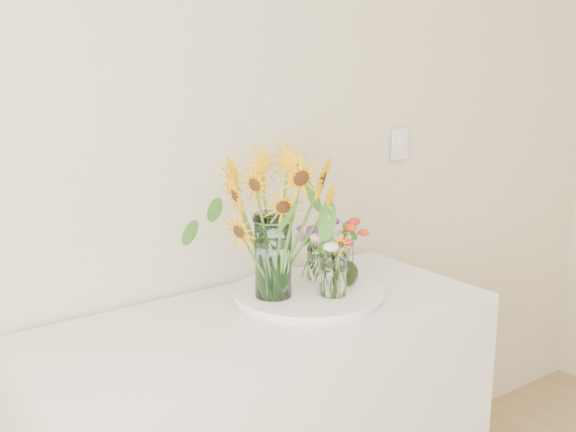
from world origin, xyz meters
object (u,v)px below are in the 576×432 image
(tray, at_px, (308,296))
(small_vase_a, at_px, (333,275))
(small_vase_b, at_px, (343,264))
(mason_jar, at_px, (273,256))
(small_vase_c, at_px, (317,263))

(tray, xyz_separation_m, small_vase_a, (0.03, -0.08, 0.08))
(tray, relative_size, small_vase_b, 3.06)
(small_vase_a, bearing_deg, mason_jar, 146.30)
(tray, relative_size, small_vase_c, 3.86)
(tray, bearing_deg, small_vase_a, -66.06)
(mason_jar, height_order, small_vase_a, mason_jar)
(small_vase_c, bearing_deg, mason_jar, -166.26)
(mason_jar, xyz_separation_m, small_vase_c, (0.21, 0.05, -0.07))
(small_vase_a, relative_size, small_vase_b, 0.94)
(mason_jar, relative_size, small_vase_a, 1.92)
(tray, distance_m, small_vase_c, 0.14)
(small_vase_a, height_order, small_vase_c, small_vase_a)
(small_vase_c, bearing_deg, tray, -142.52)
(small_vase_b, xyz_separation_m, small_vase_c, (-0.02, 0.10, -0.01))
(tray, height_order, small_vase_c, small_vase_c)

